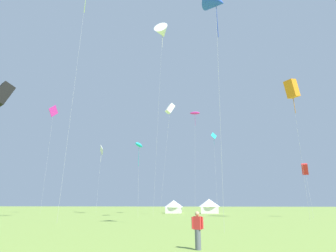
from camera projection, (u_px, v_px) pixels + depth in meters
name	position (u px, v px, depth m)	size (l,w,h in m)	color
kite_white_box	(170.00, 109.00, 57.54)	(2.95, 3.46, 23.82)	white
kite_magenta_diamond	(53.00, 112.00, 60.49)	(1.36, 2.97, 24.59)	#E02DA3
kite_black_box	(2.00, 94.00, 26.99)	(2.90, 2.29, 14.50)	black
kite_blue_delta	(216.00, 1.00, 26.42)	(3.36, 2.94, 23.60)	blue
kite_white_diamond	(101.00, 151.00, 68.24)	(1.63, 2.98, 17.18)	white
kite_cyan_diamond	(214.00, 137.00, 64.74)	(1.58, 2.97, 19.56)	#1EB7CC
kite_magenta_parafoil	(195.00, 113.00, 53.10)	(2.04, 2.07, 20.44)	#E02DA3
kite_cyan_parafoil	(139.00, 145.00, 45.38)	(1.49, 2.84, 12.58)	#1EB7CC
kite_white_delta	(162.00, 32.00, 53.15)	(3.43, 3.72, 38.01)	white
kite_orange_box	(292.00, 89.00, 40.59)	(2.43, 2.36, 21.08)	orange
kite_red_box	(305.00, 169.00, 42.40)	(1.34, 3.14, 8.55)	red
person_spectator	(198.00, 231.00, 12.30)	(0.57, 0.34, 1.73)	#565B66
festival_tent_center	(174.00, 206.00, 59.11)	(4.41, 4.41, 2.87)	white
festival_tent_left	(209.00, 205.00, 58.23)	(4.82, 4.82, 3.14)	white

